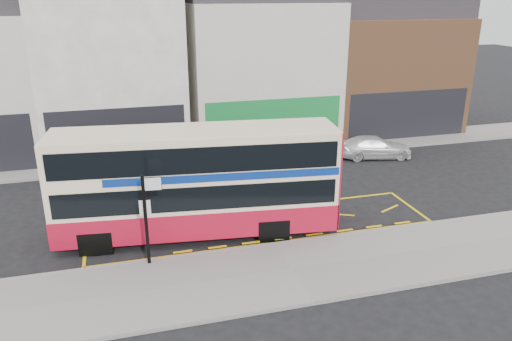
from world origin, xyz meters
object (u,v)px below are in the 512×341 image
object	(u,v)px
bus_stop_post	(147,212)
car_silver	(88,167)
car_grey	(204,153)
street_tree_right	(308,89)
car_white	(375,147)
double_decker_bus	(198,181)

from	to	relation	value
bus_stop_post	car_silver	bearing A→B (deg)	110.07
bus_stop_post	car_grey	bearing A→B (deg)	75.92
street_tree_right	car_white	bearing A→B (deg)	-53.09
double_decker_bus	bus_stop_post	bearing A→B (deg)	-129.15
double_decker_bus	street_tree_right	size ratio (longest dim) A/B	2.18
car_silver	car_white	bearing A→B (deg)	-84.65
bus_stop_post	car_grey	world-z (taller)	bus_stop_post
double_decker_bus	bus_stop_post	world-z (taller)	double_decker_bus
double_decker_bus	car_silver	bearing A→B (deg)	127.16
car_white	street_tree_right	xyz separation A→B (m)	(-2.83, 3.76, 2.83)
car_silver	car_grey	size ratio (longest dim) A/B	0.85
bus_stop_post	street_tree_right	bearing A→B (deg)	55.81
double_decker_bus	car_silver	xyz separation A→B (m)	(-4.51, 7.63, -1.60)
street_tree_right	bus_stop_post	bearing A→B (deg)	-130.00
car_grey	car_white	world-z (taller)	car_grey
double_decker_bus	car_silver	world-z (taller)	double_decker_bus
car_silver	double_decker_bus	bearing A→B (deg)	-141.41
car_grey	street_tree_right	world-z (taller)	street_tree_right
double_decker_bus	car_grey	size ratio (longest dim) A/B	2.38
bus_stop_post	street_tree_right	size ratio (longest dim) A/B	0.65
street_tree_right	car_grey	bearing A→B (deg)	-158.93
car_silver	car_white	size ratio (longest dim) A/B	0.93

